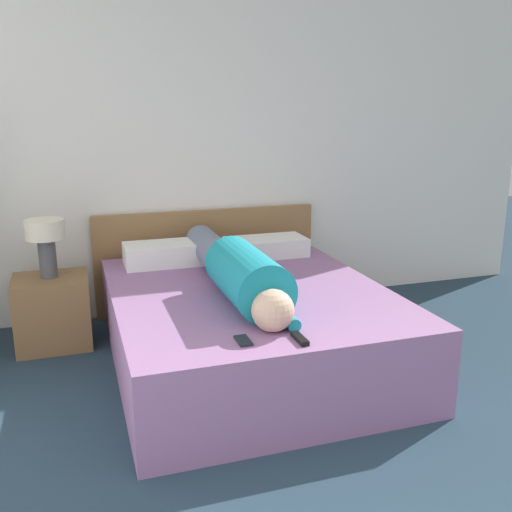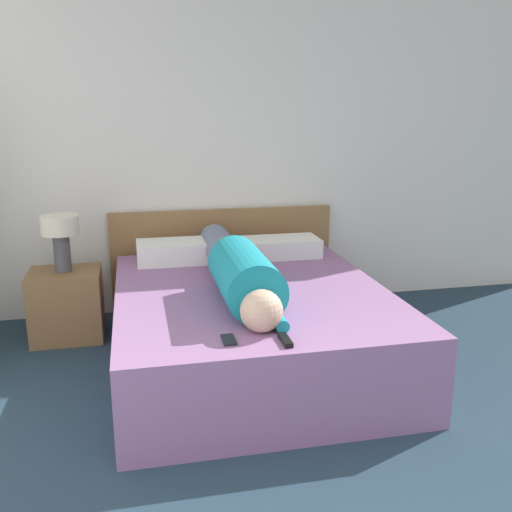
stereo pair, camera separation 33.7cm
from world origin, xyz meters
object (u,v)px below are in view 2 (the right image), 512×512
nightstand (67,305)px  cell_phone (229,340)px  table_lamp (60,233)px  bed (251,326)px  pillow_near_headboard (181,251)px  pillow_second (279,247)px  tv_remote (285,340)px  person_lying (238,270)px

nightstand → cell_phone: bearing=-58.0°
nightstand → table_lamp: table_lamp is taller
bed → cell_phone: cell_phone is taller
pillow_near_headboard → pillow_second: bearing=0.0°
bed → tv_remote: tv_remote is taller
person_lying → tv_remote: 0.83m
table_lamp → nightstand: bearing=0.0°
bed → person_lying: 0.41m
table_lamp → bed: bearing=-29.7°
bed → pillow_near_headboard: (-0.37, 0.74, 0.33)m
pillow_near_headboard → pillow_second: 0.75m
pillow_near_headboard → cell_phone: bearing=-86.5°
nightstand → tv_remote: tv_remote is taller
person_lying → tv_remote: size_ratio=11.77×
bed → cell_phone: 0.88m
bed → person_lying: person_lying is taller
nightstand → person_lying: size_ratio=0.28×
bed → person_lying: (-0.09, -0.05, 0.39)m
person_lying → pillow_near_headboard: (-0.28, 0.79, -0.07)m
table_lamp → tv_remote: size_ratio=2.63×
table_lamp → tv_remote: bearing=-52.5°
pillow_second → cell_phone: bearing=-113.0°
nightstand → pillow_second: 1.60m
person_lying → pillow_second: (0.47, 0.79, -0.07)m
person_lying → nightstand: bearing=146.6°
table_lamp → pillow_near_headboard: 0.85m
pillow_second → bed: bearing=-116.7°
table_lamp → pillow_second: size_ratio=0.65×
nightstand → cell_phone: (0.92, -1.47, 0.26)m
nightstand → pillow_second: pillow_second is taller
table_lamp → tv_remote: table_lamp is taller
table_lamp → cell_phone: (0.92, -1.47, -0.26)m
person_lying → cell_phone: size_ratio=13.58×
bed → pillow_near_headboard: 0.89m
pillow_second → tv_remote: bearing=-103.4°
pillow_near_headboard → tv_remote: 1.65m
bed → pillow_second: pillow_second is taller
person_lying → pillow_second: size_ratio=2.92×
nightstand → pillow_near_headboard: (0.83, 0.06, 0.33)m
cell_phone → pillow_second: bearing=67.0°
bed → pillow_near_headboard: pillow_near_headboard is taller
person_lying → cell_phone: (-0.18, -0.74, -0.14)m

